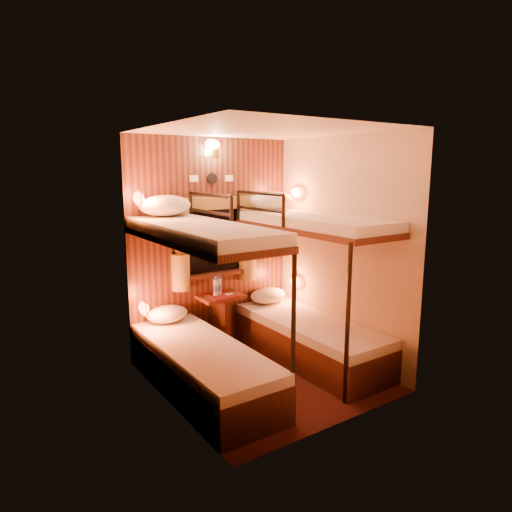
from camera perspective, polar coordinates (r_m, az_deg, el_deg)
floor at (r=4.74m, az=0.99°, el=-14.83°), size 2.10×2.10×0.00m
ceiling at (r=4.29m, az=1.10°, el=15.47°), size 2.10×2.10×0.00m
wall_back at (r=5.24m, az=-5.57°, el=1.40°), size 2.40×0.00×2.40m
wall_front at (r=3.57m, az=10.77°, el=-3.16°), size 2.40×0.00×2.40m
wall_left at (r=3.88m, az=-11.14°, el=-2.04°), size 0.00×2.40×2.40m
wall_right at (r=4.99m, az=10.48°, el=0.81°), size 0.00×2.40×2.40m
back_panel at (r=5.23m, az=-5.49°, el=1.38°), size 2.00×0.03×2.40m
bunk_left at (r=4.27m, az=-6.78°, el=-9.73°), size 0.72×1.90×1.82m
bunk_right at (r=4.96m, az=6.74°, el=-6.79°), size 0.72×1.90×1.82m
window at (r=5.20m, az=-5.32°, el=1.13°), size 1.00×0.12×0.79m
curtains at (r=5.16m, az=-5.16°, el=1.98°), size 1.10×0.22×1.00m
back_fixtures at (r=5.13m, az=-5.51°, el=12.93°), size 0.54×0.09×0.48m
reading_lamps at (r=4.93m, az=-3.63°, el=1.32°), size 2.00×0.20×1.25m
table at (r=5.26m, az=-4.36°, el=-7.37°), size 0.50×0.34×0.66m
bottle_left at (r=5.14m, az=-5.05°, el=-3.95°), size 0.06×0.06×0.22m
bottle_right at (r=5.19m, az=-4.66°, el=-3.83°), size 0.06×0.06×0.22m
sachet_a at (r=5.21m, az=-3.29°, el=-4.77°), size 0.09×0.07×0.01m
sachet_b at (r=5.20m, az=-3.55°, el=-4.81°), size 0.09×0.08×0.01m
pillow_lower_left at (r=4.95m, az=-11.04°, el=-7.12°), size 0.44×0.32×0.17m
pillow_lower_right at (r=5.55m, az=1.50°, el=-4.94°), size 0.46×0.33×0.18m
pillow_upper_left at (r=4.69m, az=-11.31°, el=6.22°), size 0.54×0.38×0.21m
pillow_upper_right at (r=5.31m, az=1.92°, el=6.92°), size 0.54×0.38×0.21m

